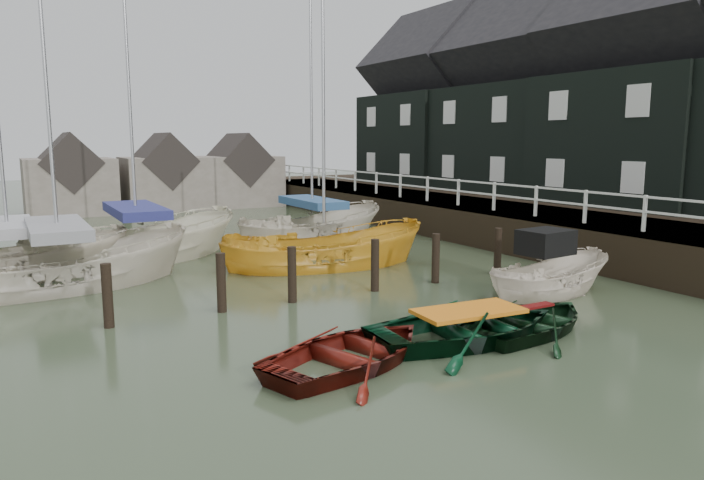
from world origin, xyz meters
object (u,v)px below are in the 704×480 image
sailboat_d (313,239)px  sailboat_e (11,276)px  sailboat_c (324,266)px  sailboat_a (61,286)px  sailboat_b (138,259)px  rowboat_green (468,341)px  rowboat_red (353,365)px  motorboat (549,291)px  rowboat_dkgreen (532,331)px

sailboat_d → sailboat_e: sailboat_d is taller
sailboat_c → sailboat_d: bearing=-10.4°
sailboat_c → sailboat_a: bearing=94.8°
sailboat_b → sailboat_a: bearing=122.6°
rowboat_green → sailboat_c: bearing=-2.0°
sailboat_e → sailboat_d: bearing=-75.0°
sailboat_e → sailboat_b: bearing=-71.6°
rowboat_red → sailboat_e: size_ratio=0.38×
sailboat_a → sailboat_e: 2.39m
rowboat_red → sailboat_b: 12.07m
sailboat_a → sailboat_b: (2.59, 2.96, 0.00)m
motorboat → rowboat_dkgreen: bearing=122.7°
sailboat_d → sailboat_e: size_ratio=1.35×
rowboat_dkgreen → sailboat_b: (-5.71, 12.11, 0.06)m
sailboat_b → sailboat_e: sailboat_b is taller
motorboat → sailboat_c: size_ratio=0.44×
rowboat_green → sailboat_d: 13.19m
motorboat → sailboat_e: bearing=48.1°
sailboat_c → motorboat: bearing=-139.6°
rowboat_green → sailboat_a: (-6.70, 8.98, 0.06)m
rowboat_green → sailboat_b: size_ratio=0.34×
rowboat_dkgreen → sailboat_d: sailboat_d is taller
sailboat_a → sailboat_b: bearing=-47.9°
sailboat_a → sailboat_d: (9.49, 3.92, 0.01)m
sailboat_a → rowboat_green: bearing=-150.0°
rowboat_dkgreen → sailboat_d: (1.19, 13.06, 0.07)m
rowboat_dkgreen → sailboat_e: bearing=25.2°
sailboat_c → sailboat_e: 9.23m
rowboat_green → motorboat: motorboat is taller
sailboat_a → sailboat_c: (7.59, -0.86, -0.05)m
sailboat_a → sailboat_b: sailboat_b is taller
rowboat_dkgreen → sailboat_e: 14.68m
sailboat_b → sailboat_e: bearing=86.9°
rowboat_green → sailboat_e: (-7.86, 11.07, 0.06)m
motorboat → sailboat_d: (-1.54, 10.94, -0.04)m
rowboat_green → rowboat_dkgreen: 1.60m
sailboat_d → sailboat_e: (-10.64, -1.82, -0.01)m
rowboat_dkgreen → sailboat_a: bearing=27.3°
sailboat_b → sailboat_c: (5.00, -3.82, -0.05)m
rowboat_dkgreen → sailboat_b: sailboat_b is taller
rowboat_dkgreen → sailboat_a: 12.34m
rowboat_dkgreen → sailboat_b: size_ratio=0.29×
sailboat_a → sailboat_e: bearing=22.2°
sailboat_c → sailboat_e: bearing=82.6°
sailboat_b → sailboat_e: 3.84m
sailboat_a → sailboat_d: sailboat_d is taller
rowboat_red → sailboat_e: sailboat_e is taller
motorboat → sailboat_d: sailboat_d is taller
rowboat_green → rowboat_dkgreen: size_ratio=1.18×
motorboat → rowboat_red: bearing=100.9°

